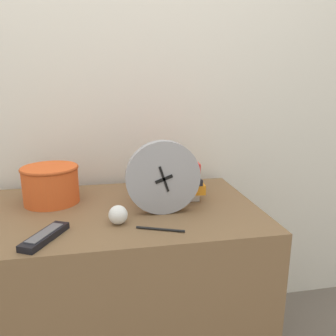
{
  "coord_description": "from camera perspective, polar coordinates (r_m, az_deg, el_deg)",
  "views": [
    {
      "loc": [
        -0.01,
        -0.83,
        1.18
      ],
      "look_at": [
        0.21,
        0.32,
        0.88
      ],
      "focal_mm": 35.0,
      "sensor_mm": 36.0,
      "label": 1
    }
  ],
  "objects": [
    {
      "name": "pen",
      "position": [
        1.04,
        -1.35,
        -10.61
      ],
      "size": [
        0.15,
        0.07,
        0.01
      ],
      "color": "black",
      "rests_on": "desk"
    },
    {
      "name": "desk",
      "position": [
        1.4,
        -9.0,
        -21.17
      ],
      "size": [
        1.07,
        0.63,
        0.74
      ],
      "color": "brown",
      "rests_on": "ground_plane"
    },
    {
      "name": "wall_back",
      "position": [
        1.53,
        -10.75,
        14.85
      ],
      "size": [
        6.0,
        0.04,
        2.4
      ],
      "color": "silver",
      "rests_on": "ground_plane"
    },
    {
      "name": "tv_remote",
      "position": [
        1.05,
        -20.64,
        -11.05
      ],
      "size": [
        0.13,
        0.18,
        0.02
      ],
      "color": "black",
      "rests_on": "desk"
    },
    {
      "name": "basket",
      "position": [
        1.33,
        -19.74,
        -2.52
      ],
      "size": [
        0.21,
        0.21,
        0.14
      ],
      "color": "#E05623",
      "rests_on": "desk"
    },
    {
      "name": "desk_clock",
      "position": [
        1.13,
        -0.85,
        -1.72
      ],
      "size": [
        0.26,
        0.04,
        0.26
      ],
      "color": "#99999E",
      "rests_on": "desk"
    },
    {
      "name": "book_stack",
      "position": [
        1.3,
        0.43,
        -1.86
      ],
      "size": [
        0.25,
        0.19,
        0.15
      ],
      "color": "white",
      "rests_on": "desk"
    },
    {
      "name": "crumpled_paper_ball",
      "position": [
        1.09,
        -8.69,
        -8.06
      ],
      "size": [
        0.06,
        0.06,
        0.06
      ],
      "color": "white",
      "rests_on": "desk"
    }
  ]
}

